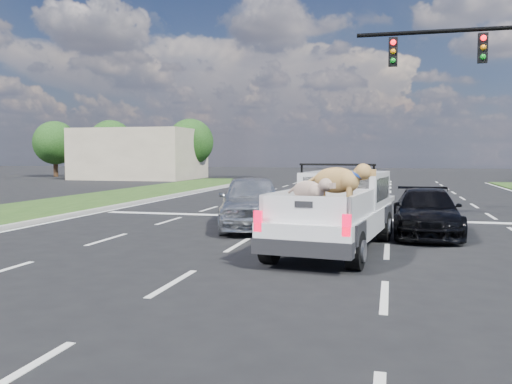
% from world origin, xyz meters
% --- Properties ---
extents(ground, '(160.00, 160.00, 0.00)m').
position_xyz_m(ground, '(0.00, 0.00, 0.00)').
color(ground, black).
rests_on(ground, ground).
extents(road_markings, '(17.75, 60.00, 0.01)m').
position_xyz_m(road_markings, '(0.00, 6.56, 0.01)').
color(road_markings, silver).
rests_on(road_markings, ground).
extents(curb_left, '(0.15, 60.00, 0.14)m').
position_xyz_m(curb_left, '(-9.05, 6.00, 0.07)').
color(curb_left, '#A09D93').
rests_on(curb_left, ground).
extents(building_left, '(10.00, 8.00, 4.40)m').
position_xyz_m(building_left, '(-20.00, 36.00, 2.20)').
color(building_left, beige).
rests_on(building_left, ground).
extents(tree_far_a, '(4.20, 4.20, 5.40)m').
position_xyz_m(tree_far_a, '(-30.00, 38.00, 3.29)').
color(tree_far_a, '#332114').
rests_on(tree_far_a, ground).
extents(tree_far_b, '(4.20, 4.20, 5.40)m').
position_xyz_m(tree_far_b, '(-24.00, 38.00, 3.29)').
color(tree_far_b, '#332114').
rests_on(tree_far_b, ground).
extents(tree_far_c, '(4.20, 4.20, 5.40)m').
position_xyz_m(tree_far_c, '(-16.00, 38.00, 3.29)').
color(tree_far_c, '#332114').
rests_on(tree_far_c, ground).
extents(pickup_truck, '(2.55, 5.47, 1.98)m').
position_xyz_m(pickup_truck, '(0.61, 4.01, 0.94)').
color(pickup_truck, black).
rests_on(pickup_truck, ground).
extents(silver_sedan, '(3.05, 5.01, 1.59)m').
position_xyz_m(silver_sedan, '(-2.20, 7.05, 0.80)').
color(silver_sedan, silver).
rests_on(silver_sedan, ground).
extents(black_coupe, '(1.74, 4.28, 1.24)m').
position_xyz_m(black_coupe, '(2.75, 6.89, 0.62)').
color(black_coupe, black).
rests_on(black_coupe, ground).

